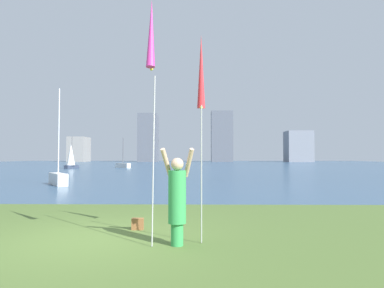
% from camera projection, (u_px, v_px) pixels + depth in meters
% --- Properties ---
extents(ground, '(120.00, 138.00, 0.12)m').
position_uv_depth(ground, '(185.00, 166.00, 57.59)').
color(ground, '#4C662D').
extents(person, '(0.66, 0.49, 1.79)m').
position_uv_depth(person, '(177.00, 197.00, 6.20)').
color(person, green).
rests_on(person, ground).
extents(kite_flag_left, '(0.16, 0.70, 4.47)m').
position_uv_depth(kite_flag_left, '(151.00, 40.00, 6.00)').
color(kite_flag_left, '#B2B2B7').
rests_on(kite_flag_left, ground).
extents(kite_flag_right, '(0.16, 0.57, 4.02)m').
position_uv_depth(kite_flag_right, '(201.00, 76.00, 6.62)').
color(kite_flag_right, '#B2B2B7').
rests_on(kite_flag_right, ground).
extents(bag, '(0.26, 0.13, 0.26)m').
position_uv_depth(bag, '(138.00, 224.00, 7.49)').
color(bag, brown).
rests_on(bag, ground).
extents(sailboat_1, '(1.84, 2.31, 5.56)m').
position_uv_depth(sailboat_1, '(58.00, 178.00, 19.25)').
color(sailboat_1, silver).
rests_on(sailboat_1, ground).
extents(sailboat_2, '(1.47, 2.30, 4.35)m').
position_uv_depth(sailboat_2, '(71.00, 156.00, 45.51)').
color(sailboat_2, '#333D51').
rests_on(sailboat_2, ground).
extents(sailboat_4, '(2.47, 2.26, 4.31)m').
position_uv_depth(sailboat_4, '(123.00, 165.00, 48.13)').
color(sailboat_4, silver).
rests_on(sailboat_4, ground).
extents(skyline_tower_0, '(5.18, 7.20, 7.66)m').
position_uv_depth(skyline_tower_0, '(79.00, 149.00, 104.73)').
color(skyline_tower_0, gray).
rests_on(skyline_tower_0, ground).
extents(skyline_tower_1, '(5.85, 6.75, 14.90)m').
position_uv_depth(skyline_tower_1, '(148.00, 138.00, 105.03)').
color(skyline_tower_1, '#565B66').
rests_on(skyline_tower_1, ground).
extents(skyline_tower_2, '(6.54, 4.14, 15.47)m').
position_uv_depth(skyline_tower_2, '(222.00, 137.00, 102.82)').
color(skyline_tower_2, '#565B66').
rests_on(skyline_tower_2, ground).
extents(skyline_tower_3, '(7.42, 6.64, 9.24)m').
position_uv_depth(skyline_tower_3, '(298.00, 147.00, 101.10)').
color(skyline_tower_3, gray).
rests_on(skyline_tower_3, ground).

